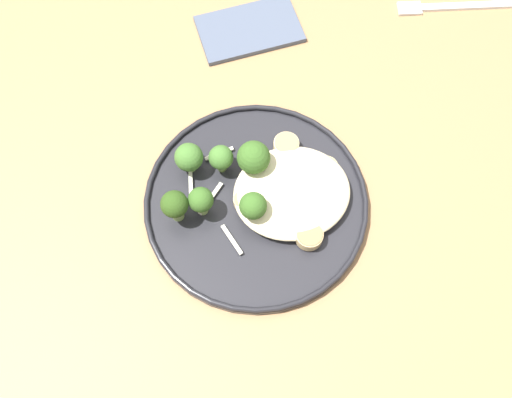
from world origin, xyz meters
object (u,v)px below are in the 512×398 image
object	(u,v)px
seared_scallop_half_hidden	(265,163)
folded_napkin	(249,29)
seared_scallop_on_noodles	(244,201)
seared_scallop_right_edge	(297,170)
broccoli_floret_front_edge	(253,206)
dinner_fork	(453,7)
seared_scallop_tiny_bay	(309,236)
broccoli_floret_near_rim	(221,158)
broccoli_floret_left_leaning	(189,158)
seared_scallop_rear_pale	(296,196)
broccoli_floret_rear_charred	(255,157)
seared_scallop_tilted_round	(286,145)
broccoli_floret_center_pile	(201,201)
broccoli_floret_small_sprig	(175,205)
seared_scallop_left_edge	(326,168)
dinner_plate	(256,203)

from	to	relation	value
seared_scallop_half_hidden	folded_napkin	distance (m)	0.24
seared_scallop_on_noodles	seared_scallop_right_edge	distance (m)	0.08
broccoli_floret_front_edge	dinner_fork	xyz separation A→B (m)	(-0.37, -0.28, -0.05)
seared_scallop_tiny_bay	broccoli_floret_front_edge	xyz separation A→B (m)	(0.06, -0.04, 0.03)
seared_scallop_tiny_bay	broccoli_floret_near_rim	size ratio (longest dim) A/B	0.74
dinner_fork	broccoli_floret_near_rim	bearing A→B (deg)	27.53
broccoli_floret_left_leaning	seared_scallop_on_noodles	bearing A→B (deg)	131.98
seared_scallop_rear_pale	broccoli_floret_rear_charred	size ratio (longest dim) A/B	0.46
broccoli_floret_rear_charred	seared_scallop_half_hidden	bearing A→B (deg)	-165.59
seared_scallop_right_edge	seared_scallop_on_noodles	bearing A→B (deg)	21.15
seared_scallop_tiny_bay	seared_scallop_tilted_round	size ratio (longest dim) A/B	1.02
seared_scallop_right_edge	dinner_fork	world-z (taller)	seared_scallop_right_edge
seared_scallop_right_edge	broccoli_floret_rear_charred	xyz separation A→B (m)	(0.05, -0.01, 0.03)
broccoli_floret_center_pile	seared_scallop_tilted_round	bearing A→B (deg)	-152.10
dinner_fork	broccoli_floret_small_sprig	bearing A→B (deg)	29.58
broccoli_floret_front_edge	folded_napkin	bearing A→B (deg)	-100.15
seared_scallop_left_edge	dinner_fork	bearing A→B (deg)	-137.81
folded_napkin	broccoli_floret_front_edge	bearing A→B (deg)	79.85
seared_scallop_right_edge	broccoli_floret_near_rim	distance (m)	0.10
broccoli_floret_front_edge	seared_scallop_left_edge	bearing A→B (deg)	-156.71
seared_scallop_tilted_round	folded_napkin	distance (m)	0.21
broccoli_floret_near_rim	broccoli_floret_rear_charred	distance (m)	0.05
dinner_fork	seared_scallop_tiny_bay	bearing A→B (deg)	46.77
seared_scallop_on_noodles	dinner_plate	bearing A→B (deg)	179.50
seared_scallop_right_edge	folded_napkin	world-z (taller)	seared_scallop_right_edge
broccoli_floret_near_rim	folded_napkin	size ratio (longest dim) A/B	0.31
broccoli_floret_front_edge	dinner_fork	world-z (taller)	broccoli_floret_front_edge
seared_scallop_tilted_round	broccoli_floret_small_sprig	size ratio (longest dim) A/B	0.60
seared_scallop_tilted_round	seared_scallop_rear_pale	bearing A→B (deg)	87.40
seared_scallop_tilted_round	dinner_fork	world-z (taller)	seared_scallop_tilted_round
seared_scallop_right_edge	dinner_fork	size ratio (longest dim) A/B	0.17
seared_scallop_tilted_round	broccoli_floret_left_leaning	distance (m)	0.13
seared_scallop_half_hidden	seared_scallop_tilted_round	distance (m)	0.04
seared_scallop_half_hidden	dinner_plate	bearing A→B (deg)	66.26
seared_scallop_half_hidden	broccoli_floret_front_edge	bearing A→B (deg)	67.18
seared_scallop_tilted_round	broccoli_floret_small_sprig	xyz separation A→B (m)	(0.16, 0.07, 0.02)
broccoli_floret_small_sprig	broccoli_floret_left_leaning	size ratio (longest dim) A/B	1.14
broccoli_floret_near_rim	broccoli_floret_left_leaning	size ratio (longest dim) A/B	0.95
seared_scallop_half_hidden	seared_scallop_tiny_bay	bearing A→B (deg)	106.89
seared_scallop_half_hidden	seared_scallop_tilted_round	xyz separation A→B (m)	(-0.03, -0.02, 0.00)
dinner_fork	folded_napkin	size ratio (longest dim) A/B	1.24
seared_scallop_rear_pale	seared_scallop_tiny_bay	distance (m)	0.06
seared_scallop_tiny_bay	seared_scallop_half_hidden	world-z (taller)	seared_scallop_tiny_bay
broccoli_floret_near_rim	folded_napkin	xyz separation A→B (m)	(-0.08, -0.22, -0.03)
seared_scallop_on_noodles	broccoli_floret_center_pile	distance (m)	0.06
seared_scallop_on_noodles	folded_napkin	distance (m)	0.29
seared_scallop_on_noodles	seared_scallop_tilted_round	world-z (taller)	seared_scallop_tilted_round
seared_scallop_right_edge	dinner_fork	distance (m)	0.38
dinner_plate	broccoli_floret_front_edge	bearing A→B (deg)	69.35
seared_scallop_tilted_round	broccoli_floret_front_edge	size ratio (longest dim) A/B	0.59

